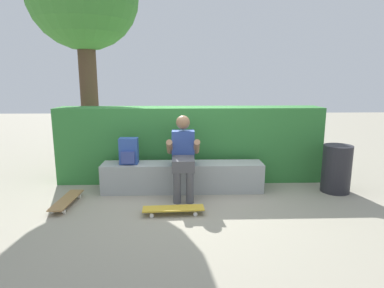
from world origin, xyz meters
The scene contains 8 objects.
ground_plane centered at (0.00, 0.00, 0.00)m, with size 24.00×24.00×0.00m, color gray.
bench_main centered at (0.00, 0.27, 0.23)m, with size 2.50×0.41×0.45m.
person_skater centered at (0.01, 0.06, 0.65)m, with size 0.49×0.62×1.20m.
skateboard_near_person centered at (-0.12, -0.64, 0.07)m, with size 0.81×0.24×0.09m.
skateboard_beside_bench centered at (-1.62, -0.29, 0.07)m, with size 0.24×0.81×0.09m.
backpack_on_bench centered at (-0.83, 0.26, 0.65)m, with size 0.28×0.23×0.40m.
hedge_row centered at (0.13, 0.86, 0.64)m, with size 4.45×0.53×1.27m.
trash_bin centered at (2.39, 0.16, 0.37)m, with size 0.43×0.43×0.74m.
Camera 1 is at (-0.01, -4.62, 1.74)m, focal length 30.30 mm.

